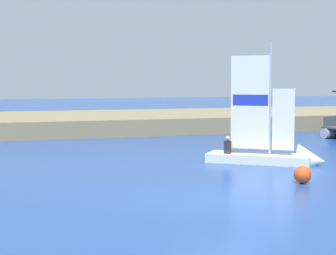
# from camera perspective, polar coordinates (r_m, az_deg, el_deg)

# --- Properties ---
(ground_plane) EXTENTS (200.00, 200.00, 0.00)m
(ground_plane) POSITION_cam_1_polar(r_m,az_deg,el_deg) (17.32, 4.20, -6.89)
(ground_plane) COLOR #234793
(shore_bank) EXTENTS (80.00, 12.87, 1.06)m
(shore_bank) POSITION_cam_1_polar(r_m,az_deg,el_deg) (41.55, -9.71, 0.48)
(shore_bank) COLOR #897A56
(shore_bank) RESTS_ON ground
(sailboat) EXTENTS (4.65, 4.16, 5.55)m
(sailboat) POSITION_cam_1_polar(r_m,az_deg,el_deg) (24.71, 10.84, -2.70)
(sailboat) COLOR silver
(sailboat) RESTS_ON ground
(channel_buoy) EXTENTS (0.59, 0.59, 0.59)m
(channel_buoy) POSITION_cam_1_polar(r_m,az_deg,el_deg) (20.15, 13.01, -4.52)
(channel_buoy) COLOR #E54C19
(channel_buoy) RESTS_ON ground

